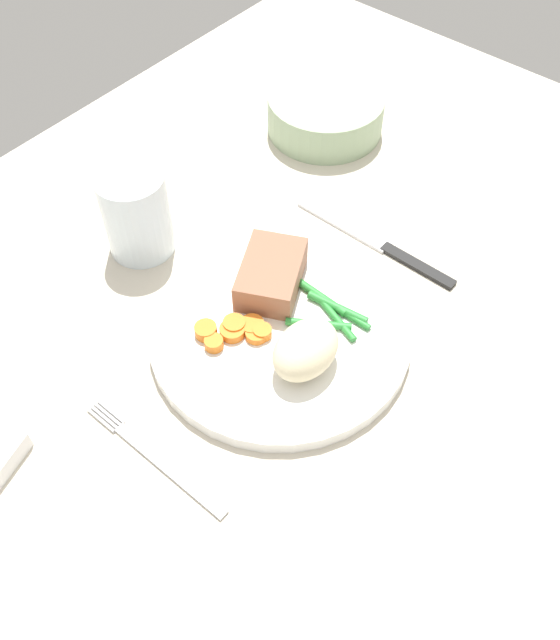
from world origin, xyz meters
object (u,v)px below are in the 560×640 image
(water_glass, at_px, (137,218))
(salad_bowl, at_px, (326,111))
(meat_portion, at_px, (271,274))
(fork, at_px, (156,458))
(dinner_plate, at_px, (280,331))
(knife, at_px, (378,244))

(water_glass, height_order, salad_bowl, water_glass)
(meat_portion, bearing_deg, fork, -168.23)
(salad_bowl, bearing_deg, dinner_plate, -149.91)
(fork, xyz_separation_m, salad_bowl, (0.47, 0.17, 0.03))
(meat_portion, distance_m, fork, 0.22)
(fork, height_order, knife, knife)
(dinner_plate, distance_m, salad_bowl, 0.34)
(fork, relative_size, knife, 0.81)
(water_glass, bearing_deg, salad_bowl, -5.32)
(meat_portion, bearing_deg, salad_bowl, 26.52)
(salad_bowl, bearing_deg, meat_portion, -153.48)
(water_glass, bearing_deg, meat_portion, -76.73)
(fork, height_order, salad_bowl, salad_bowl)
(knife, xyz_separation_m, water_glass, (-0.17, 0.20, 0.04))
(water_glass, bearing_deg, dinner_plate, -89.54)
(knife, bearing_deg, water_glass, 127.11)
(fork, bearing_deg, water_glass, 48.45)
(meat_portion, height_order, knife, meat_portion)
(dinner_plate, bearing_deg, knife, -0.98)
(salad_bowl, bearing_deg, water_glass, 174.68)
(knife, distance_m, water_glass, 0.26)
(meat_portion, height_order, water_glass, water_glass)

